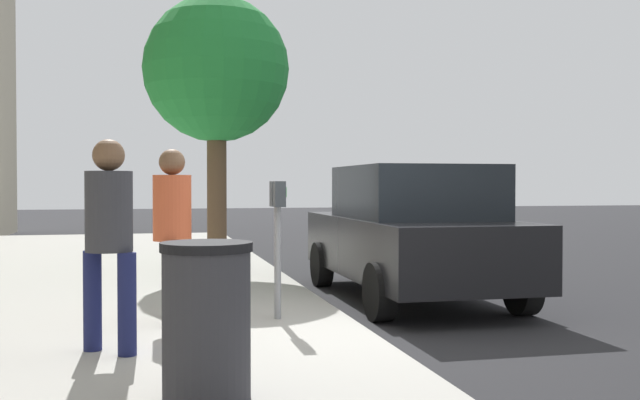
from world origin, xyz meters
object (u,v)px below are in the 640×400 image
pedestrian_at_meter (172,221)px  parked_sedan_near (411,232)px  street_tree (216,72)px  trash_bin (207,321)px  parking_meter (278,220)px  pedestrian_bystander (109,228)px

pedestrian_at_meter → parked_sedan_near: (1.75, -3.16, -0.27)m
street_tree → trash_bin: bearing=174.4°
parking_meter → pedestrian_bystander: pedestrian_bystander is taller
parked_sedan_near → parking_meter: bearing=129.7°
pedestrian_at_meter → street_tree: 5.20m
pedestrian_bystander → parked_sedan_near: pedestrian_bystander is taller
pedestrian_bystander → parked_sedan_near: size_ratio=0.40×
pedestrian_bystander → street_tree: size_ratio=0.39×
parking_meter → parked_sedan_near: bearing=-50.3°
parking_meter → trash_bin: (-2.66, 0.92, -0.51)m
parked_sedan_near → trash_bin: 5.34m
parked_sedan_near → trash_bin: size_ratio=4.37×
parking_meter → trash_bin: size_ratio=1.40×
pedestrian_at_meter → trash_bin: pedestrian_at_meter is taller
pedestrian_bystander → street_tree: street_tree is taller
parking_meter → pedestrian_bystander: (-1.18, 1.60, 0.01)m
parking_meter → trash_bin: bearing=160.9°
parking_meter → pedestrian_at_meter: pedestrian_at_meter is taller
parking_meter → street_tree: size_ratio=0.32×
parking_meter → parked_sedan_near: 2.74m
pedestrian_bystander → parked_sedan_near: (2.92, -3.70, -0.28)m
pedestrian_bystander → trash_bin: size_ratio=1.73×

